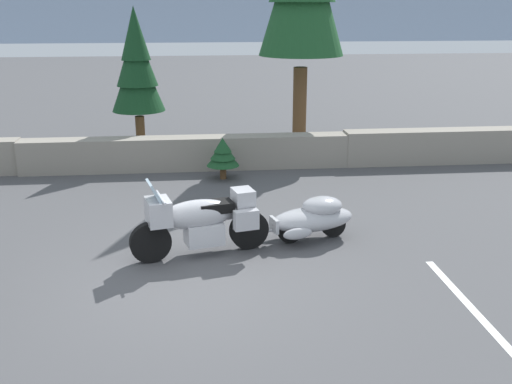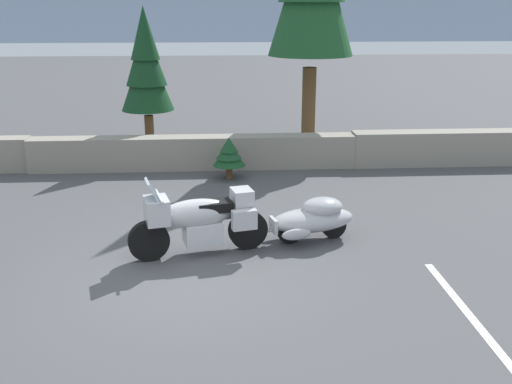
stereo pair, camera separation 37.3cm
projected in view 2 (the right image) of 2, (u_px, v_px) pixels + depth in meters
The scene contains 7 objects.
ground_plane at pixel (180, 280), 8.94m from camera, with size 80.00×80.00×0.00m, color #4C4C4F.
stone_guard_wall at pixel (209, 152), 14.86m from camera, with size 24.00×0.64×0.87m.
touring_motorcycle at pixel (199, 218), 9.68m from camera, with size 2.28×1.07×1.33m.
car_shaped_trailer at pixel (313, 218), 10.31m from camera, with size 2.22×1.05×0.76m.
pine_tree_secondary at pixel (146, 65), 15.34m from camera, with size 1.36×1.36×3.90m.
pine_sapling_near at pixel (229, 153), 13.93m from camera, with size 0.76×0.76×0.98m.
parking_stripe_marker at pixel (475, 322), 7.75m from camera, with size 0.12×3.60×0.01m, color silver.
Camera 2 is at (0.62, -8.18, 3.95)m, focal length 42.02 mm.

